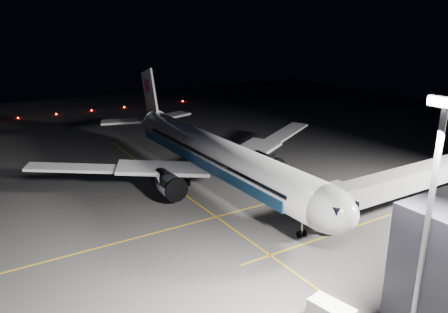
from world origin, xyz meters
TOP-DOWN VIEW (x-y plane):
  - ground at (0.00, 0.00)m, footprint 200.00×200.00m
  - guide_line_main at (10.00, 0.00)m, footprint 0.25×80.00m
  - guide_line_cross at (0.00, -6.00)m, footprint 70.00×0.25m
  - guide_line_side at (22.00, 10.00)m, footprint 0.25×40.00m
  - airliner at (-1.08, 0.00)m, footprint 61.48×54.22m
  - jet_bridge at (22.00, 18.06)m, footprint 3.60×34.40m
  - floodlight_mast_south at (40.00, -6.01)m, footprint 2.40×0.67m
  - taxiway_lights at (-72.00, 0.00)m, footprint 0.44×60.44m
  - baggage_tug at (-4.02, 14.74)m, footprint 2.91×2.56m
  - safety_cone_a at (0.70, 5.69)m, footprint 0.34×0.34m
  - safety_cone_b at (-2.57, 14.00)m, footprint 0.36×0.36m
  - safety_cone_c at (-8.00, 9.75)m, footprint 0.41×0.41m

SIDE VIEW (x-z plane):
  - ground at x=0.00m, z-range 0.00..0.00m
  - guide_line_main at x=10.00m, z-range 0.00..0.01m
  - guide_line_cross at x=0.00m, z-range 0.00..0.01m
  - guide_line_side at x=22.00m, z-range 0.00..0.01m
  - taxiway_lights at x=-72.00m, z-range 0.00..0.44m
  - safety_cone_a at x=0.70m, z-range 0.00..0.52m
  - safety_cone_b at x=-2.57m, z-range 0.00..0.54m
  - safety_cone_c at x=-8.00m, z-range 0.00..0.61m
  - baggage_tug at x=-4.02m, z-range -0.07..1.73m
  - jet_bridge at x=22.00m, z-range 1.43..7.73m
  - airliner at x=-1.08m, z-range -3.16..13.48m
  - floodlight_mast_south at x=40.00m, z-range 2.02..22.72m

